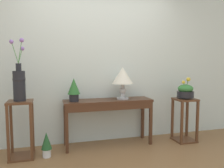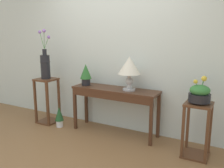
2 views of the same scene
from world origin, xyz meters
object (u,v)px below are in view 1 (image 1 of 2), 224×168
table_lamp (123,77)px  pedestal_stand_left (21,130)px  potted_plant_on_console (74,89)px  flower_vase_tall_left (19,82)px  pedestal_stand_right (185,120)px  console_table (109,106)px  planter_bowl_wide_right (185,91)px  potted_plant_floor (47,143)px

table_lamp → pedestal_stand_left: size_ratio=0.64×
potted_plant_on_console → flower_vase_tall_left: size_ratio=0.42×
potted_plant_on_console → table_lamp: bearing=0.9°
pedestal_stand_left → flower_vase_tall_left: 0.66m
table_lamp → flower_vase_tall_left: bearing=-174.4°
table_lamp → pedestal_stand_right: (1.04, -0.16, -0.72)m
flower_vase_tall_left → console_table: bearing=5.6°
pedestal_stand_right → planter_bowl_wide_right: (0.00, -0.00, 0.49)m
flower_vase_tall_left → potted_plant_floor: size_ratio=2.35×
potted_plant_floor → planter_bowl_wide_right: bearing=1.8°
table_lamp → console_table: bearing=-174.2°
console_table → table_lamp: bearing=5.8°
pedestal_stand_left → console_table: bearing=5.6°
table_lamp → flower_vase_tall_left: 1.53m
flower_vase_tall_left → planter_bowl_wide_right: (2.56, -0.01, -0.21)m
console_table → flower_vase_tall_left: size_ratio=1.65×
table_lamp → potted_plant_on_console: table_lamp is taller
table_lamp → planter_bowl_wide_right: table_lamp is taller
table_lamp → potted_plant_floor: size_ratio=1.42×
table_lamp → potted_plant_floor: bearing=-168.9°
table_lamp → potted_plant_floor: 1.50m
potted_plant_on_console → pedestal_stand_left: (-0.75, -0.14, -0.53)m
table_lamp → planter_bowl_wide_right: size_ratio=1.44×
flower_vase_tall_left → pedestal_stand_right: flower_vase_tall_left is taller
console_table → table_lamp: table_lamp is taller
table_lamp → pedestal_stand_right: 1.28m
console_table → pedestal_stand_left: size_ratio=1.73×
console_table → pedestal_stand_left: bearing=-174.4°
table_lamp → flower_vase_tall_left: (-1.52, -0.15, -0.03)m
console_table → potted_plant_on_console: (-0.53, 0.01, 0.29)m
potted_plant_on_console → flower_vase_tall_left: flower_vase_tall_left is taller
table_lamp → potted_plant_on_console: (-0.77, -0.01, -0.16)m
console_table → potted_plant_on_console: 0.61m
console_table → potted_plant_on_console: size_ratio=3.96×
pedestal_stand_right → planter_bowl_wide_right: size_ratio=2.06×
pedestal_stand_right → potted_plant_floor: size_ratio=2.02×
pedestal_stand_left → potted_plant_floor: bearing=-14.1°
potted_plant_floor → potted_plant_on_console: bearing=28.2°
pedestal_stand_left → table_lamp: bearing=5.6°
table_lamp → flower_vase_tall_left: flower_vase_tall_left is taller
pedestal_stand_right → potted_plant_floor: pedestal_stand_right is taller
potted_plant_floor → pedestal_stand_right: bearing=1.8°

